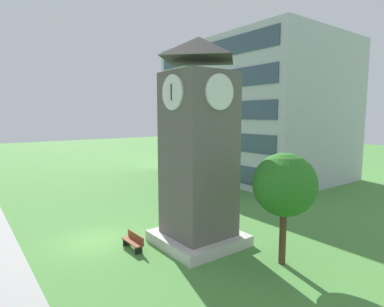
% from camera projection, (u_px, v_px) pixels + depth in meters
% --- Properties ---
extents(ground_plane, '(160.00, 160.00, 0.00)m').
position_uv_depth(ground_plane, '(95.00, 241.00, 18.81)').
color(ground_plane, '#4C893D').
extents(kerb_strip, '(120.00, 1.60, 0.01)m').
position_uv_depth(kerb_strip, '(8.00, 262.00, 16.12)').
color(kerb_strip, '#9E9E99').
rests_on(kerb_strip, ground).
extents(office_building, '(20.31, 14.78, 16.00)m').
position_uv_depth(office_building, '(254.00, 111.00, 39.40)').
color(office_building, '#B7BCC6').
rests_on(office_building, ground).
extents(clock_tower, '(4.56, 4.56, 11.77)m').
position_uv_depth(clock_tower, '(198.00, 154.00, 17.94)').
color(clock_tower, '#605B56').
rests_on(clock_tower, ground).
extents(park_bench, '(1.81, 0.52, 0.88)m').
position_uv_depth(park_bench, '(133.00, 241.00, 17.65)').
color(park_bench, brown).
rests_on(park_bench, ground).
extents(tree_streetside, '(3.17, 3.17, 5.68)m').
position_uv_depth(tree_streetside, '(284.00, 185.00, 15.54)').
color(tree_streetside, '#513823').
rests_on(tree_streetside, ground).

